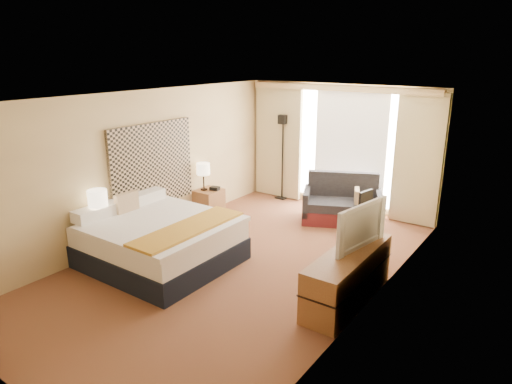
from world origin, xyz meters
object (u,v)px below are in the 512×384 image
Objects in this scene: loveseat at (342,206)px; desk_chair at (359,217)px; nightstand_right at (209,203)px; lamp_right at (203,169)px; bed at (160,240)px; television at (355,224)px; nightstand_left at (106,243)px; floor_lamp at (283,140)px; lamp_left at (98,199)px; media_dresser at (348,276)px.

loveseat is 1.82× the size of desk_chair.
lamp_right is (-0.05, -0.08, 0.71)m from nightstand_right.
bed is 1.99× the size of television.
bed reaches higher than loveseat.
bed reaches higher than nightstand_left.
desk_chair is at bearing -71.99° from loveseat.
floor_lamp is (0.58, 1.85, 1.07)m from nightstand_right.
floor_lamp is 2.06m from lamp_right.
lamp_left is (-0.81, -0.47, 0.66)m from bed.
television is (3.70, -1.12, 0.02)m from lamp_right.
nightstand_left is 0.26× the size of bed.
nightstand_left is 0.91m from bed.
lamp_right is (-3.03, -0.68, 0.57)m from desk_chair.
floor_lamp reaches higher than lamp_left.
bed is (0.81, 0.40, 0.10)m from nightstand_left.
lamp_left reaches higher than nightstand_right.
loveseat is at bearing 28.68° from nightstand_right.
nightstand_right is at bearing -156.61° from desk_chair.
lamp_left is at bearing -90.12° from nightstand_right.
floor_lamp is (-3.12, 3.30, 0.99)m from media_dresser.
lamp_right reaches higher than bed.
lamp_left is at bearing -88.89° from lamp_right.
floor_lamp is 4.34m from television.
desk_chair reaches higher than nightstand_right.
nightstand_left is 3.85m from media_dresser.
nightstand_right is at bearing 82.07° from television.
lamp_right reaches higher than nightstand_right.
bed is at bearing 26.32° from nightstand_left.
television is at bearing -87.10° from loveseat.
lamp_right is (-0.64, -1.93, -0.36)m from floor_lamp.
nightstand_right is at bearing 111.06° from bed.
floor_lamp reaches higher than bed.
television is at bearing 19.54° from nightstand_left.
nightstand_right is 0.52× the size of television.
lamp_right is 3.87m from television.
media_dresser is at bearing 15.84° from nightstand_left.
floor_lamp is at bearing 55.44° from television.
nightstand_left is 0.33× the size of loveseat.
loveseat is 2.70× the size of lamp_left.
loveseat reaches higher than media_dresser.
desk_chair is at bearing 51.27° from bed.
floor_lamp reaches higher than loveseat.
nightstand_left is at bearing -153.68° from bed.
nightstand_left is 1.00× the size of nightstand_right.
floor_lamp is at bearing 93.26° from bed.
media_dresser is 1.06× the size of loveseat.
floor_lamp is 2.85m from desk_chair.
television is (3.65, -1.20, 0.73)m from nightstand_right.
lamp_left is at bearing -97.59° from floor_lamp.
media_dresser is (3.70, -1.45, 0.07)m from nightstand_right.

